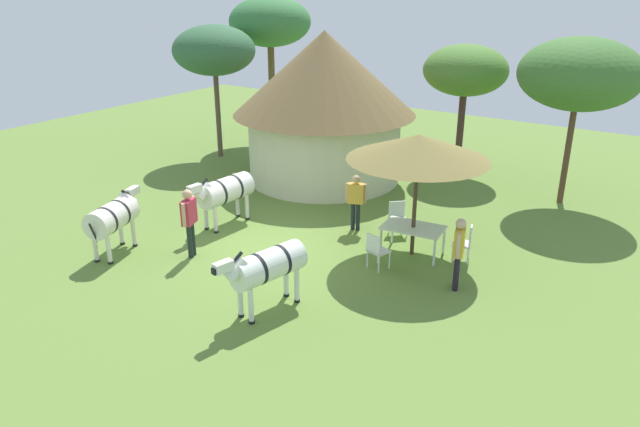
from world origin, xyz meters
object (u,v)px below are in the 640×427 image
object	(u,v)px
zebra_nearest_camera	(266,267)
patio_chair_west_end	(376,249)
patio_dining_table	(413,230)
zebra_by_umbrella	(224,191)
patio_chair_near_hut	(398,216)
standing_watcher	(189,217)
patio_chair_east_end	(466,241)
thatched_hut	(324,101)
guest_behind_table	(356,198)
guest_beside_umbrella	(459,248)
acacia_tree_left_background	(465,71)
acacia_tree_behind_hut	(214,51)
zebra_toward_hut	(113,217)
acacia_tree_right_background	(580,74)
shade_umbrella	(418,147)
acacia_tree_far_lawn	(270,23)

from	to	relation	value
zebra_nearest_camera	patio_chair_west_end	bearing A→B (deg)	-95.89
patio_dining_table	zebra_by_umbrella	xyz separation A→B (m)	(-5.16, -1.16, 0.34)
zebra_nearest_camera	patio_chair_near_hut	bearing A→B (deg)	-82.40
standing_watcher	patio_chair_east_end	bearing A→B (deg)	101.62
thatched_hut	patio_dining_table	world-z (taller)	thatched_hut
patio_chair_east_end	guest_behind_table	bearing A→B (deg)	70.91
patio_chair_near_hut	standing_watcher	xyz separation A→B (m)	(-3.62, -4.07, 0.53)
patio_chair_west_end	guest_beside_umbrella	world-z (taller)	guest_beside_umbrella
acacia_tree_left_background	acacia_tree_behind_hut	distance (m)	8.99
acacia_tree_left_background	guest_beside_umbrella	bearing A→B (deg)	-68.66
patio_chair_east_end	zebra_toward_hut	xyz separation A→B (m)	(-7.45, -4.39, 0.46)
acacia_tree_right_background	guest_beside_umbrella	bearing A→B (deg)	-94.95
guest_behind_table	zebra_toward_hut	bearing A→B (deg)	-155.42
shade_umbrella	patio_chair_west_end	bearing A→B (deg)	-106.21
patio_chair_near_hut	acacia_tree_right_background	xyz separation A→B (m)	(3.08, 5.01, 3.37)
patio_dining_table	zebra_nearest_camera	size ratio (longest dim) A/B	0.70
thatched_hut	guest_beside_umbrella	size ratio (longest dim) A/B	3.58
patio_chair_east_end	guest_behind_table	distance (m)	3.23
guest_behind_table	acacia_tree_left_background	bearing A→B (deg)	64.81
zebra_by_umbrella	acacia_tree_behind_hut	xyz separation A→B (m)	(-4.84, 5.07, 2.98)
acacia_tree_behind_hut	shade_umbrella	bearing A→B (deg)	-21.36
zebra_by_umbrella	acacia_tree_left_background	world-z (taller)	acacia_tree_left_background
thatched_hut	zebra_by_umbrella	xyz separation A→B (m)	(-0.01, -5.00, -1.67)
zebra_by_umbrella	acacia_tree_right_background	distance (m)	10.63
zebra_nearest_camera	acacia_tree_right_background	size ratio (longest dim) A/B	0.46
shade_umbrella	zebra_nearest_camera	size ratio (longest dim) A/B	1.51
patio_chair_near_hut	thatched_hut	bearing A→B (deg)	-77.88
zebra_nearest_camera	zebra_toward_hut	world-z (taller)	zebra_nearest_camera
acacia_tree_right_background	acacia_tree_left_background	bearing A→B (deg)	161.72
patio_chair_west_end	zebra_nearest_camera	distance (m)	3.11
guest_beside_umbrella	shade_umbrella	bearing A→B (deg)	39.39
shade_umbrella	acacia_tree_right_background	distance (m)	6.43
patio_dining_table	guest_behind_table	bearing A→B (deg)	164.69
zebra_by_umbrella	acacia_tree_right_background	xyz separation A→B (m)	(7.36, 7.10, 2.89)
patio_chair_west_end	guest_behind_table	world-z (taller)	guest_behind_table
guest_beside_umbrella	patio_dining_table	bearing A→B (deg)	39.39
guest_beside_umbrella	standing_watcher	world-z (taller)	standing_watcher
acacia_tree_left_background	standing_watcher	bearing A→B (deg)	-105.38
thatched_hut	acacia_tree_right_background	size ratio (longest dim) A/B	1.22
shade_umbrella	guest_beside_umbrella	bearing A→B (deg)	-34.89
acacia_tree_left_background	thatched_hut	bearing A→B (deg)	-136.00
patio_chair_west_end	acacia_tree_far_lawn	xyz separation A→B (m)	(-9.52, 8.32, 4.26)
patio_chair_near_hut	zebra_nearest_camera	xyz separation A→B (m)	(-0.45, -5.07, 0.49)
patio_chair_west_end	acacia_tree_behind_hut	xyz separation A→B (m)	(-9.65, 5.14, 3.46)
thatched_hut	patio_chair_east_end	distance (m)	7.59
guest_behind_table	patio_dining_table	bearing A→B (deg)	-37.89
patio_chair_west_end	patio_chair_near_hut	size ratio (longest dim) A/B	1.00
patio_chair_west_end	zebra_toward_hut	bearing A→B (deg)	-138.14
thatched_hut	acacia_tree_right_background	world-z (taller)	acacia_tree_right_background
thatched_hut	zebra_toward_hut	bearing A→B (deg)	-97.67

